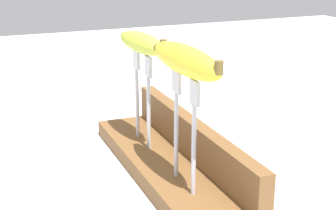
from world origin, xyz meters
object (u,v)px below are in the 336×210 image
Objects in this scene: fork_stand_left at (142,89)px; banana_raised_right at (186,60)px; banana_raised_left at (142,43)px; fork_fallen_near at (74,115)px; fork_stand_right at (185,120)px.

fork_stand_left is 0.21m from banana_raised_right.
banana_raised_left is 0.19m from banana_raised_right.
banana_raised_left is (-0.00, -0.00, 0.09)m from fork_stand_left.
banana_raised_right is 0.53m from fork_fallen_near.
banana_raised_left is 0.83× the size of banana_raised_right.
fork_fallen_near is (-0.47, -0.07, -0.22)m from banana_raised_right.
fork_stand_left is at bearing -180.00° from fork_stand_right.
banana_raised_right reaches higher than fork_stand_left.
banana_raised_left is 0.36m from fork_fallen_near.
banana_raised_left is 0.96× the size of fork_fallen_near.
banana_raised_left is (-0.19, -0.00, 0.08)m from fork_stand_right.
banana_raised_right reaches higher than fork_stand_right.
fork_stand_left is 0.32m from fork_fallen_near.
banana_raised_right is at bearing -0.00° from fork_stand_left.
fork_stand_left is at bearing 180.00° from banana_raised_right.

